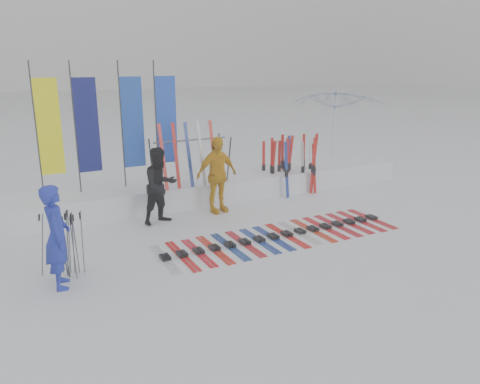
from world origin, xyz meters
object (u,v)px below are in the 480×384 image
person_black (160,186)px  ski_row (280,235)px  ski_rack (191,155)px  tent_canopy (336,131)px  person_blue (57,237)px  person_yellow (217,175)px

person_black → ski_row: 3.09m
ski_rack → tent_canopy: bearing=12.9°
ski_row → person_black: bearing=133.1°
person_blue → ski_row: person_blue is taller
person_yellow → ski_row: bearing=-85.2°
person_black → ski_rack: size_ratio=0.90×
person_black → person_blue: bearing=-153.6°
person_blue → tent_canopy: (9.66, 4.73, 0.55)m
ski_row → ski_rack: ski_rack is taller
tent_canopy → person_blue: bearing=-153.9°
person_blue → person_black: size_ratio=0.99×
person_black → ski_rack: 1.59m
person_blue → ski_row: (4.62, 0.25, -0.87)m
person_blue → person_yellow: person_yellow is taller
ski_row → person_yellow: bearing=101.9°
person_yellow → ski_row: size_ratio=0.36×
person_blue → person_yellow: (4.14, 2.55, 0.07)m
person_blue → person_black: person_black is taller
ski_rack → person_blue: bearing=-138.1°
tent_canopy → person_yellow: bearing=-158.4°
person_black → person_yellow: bearing=-11.0°
person_black → person_yellow: size_ratio=0.94×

